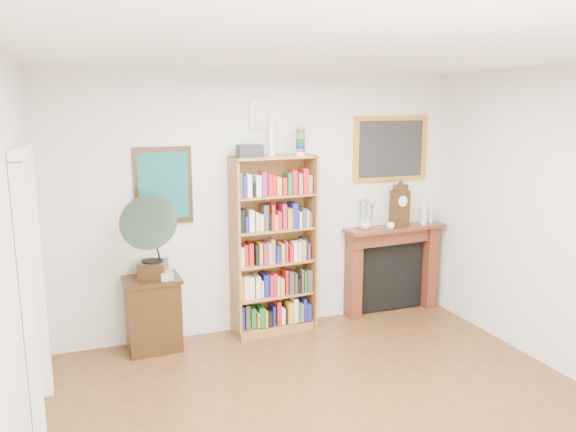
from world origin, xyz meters
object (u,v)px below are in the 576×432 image
object	(u,v)px
bookshelf	(274,236)
gramophone	(153,232)
cd_stack	(167,276)
mantel_clock	(400,206)
flower_vase	(366,223)
fireplace	(391,262)
teacup	(391,226)
side_cabinet	(153,314)
bottle_left	(424,215)
bottle_right	(431,214)

from	to	relation	value
bookshelf	gramophone	size ratio (longest dim) A/B	2.54
cd_stack	mantel_clock	distance (m)	2.77
cd_stack	flower_vase	world-z (taller)	flower_vase
cd_stack	flower_vase	xyz separation A→B (m)	(2.28, 0.17, 0.33)
fireplace	mantel_clock	distance (m)	0.68
fireplace	teacup	size ratio (longest dim) A/B	14.03
side_cabinet	flower_vase	distance (m)	2.53
fireplace	gramophone	distance (m)	2.87
bookshelf	side_cabinet	size ratio (longest dim) A/B	2.93
flower_vase	bottle_left	distance (m)	0.76
cd_stack	bottle_right	size ratio (longest dim) A/B	0.60
side_cabinet	cd_stack	world-z (taller)	cd_stack
side_cabinet	bottle_left	xyz separation A→B (m)	(3.18, 0.05, 0.80)
flower_vase	bottle_left	xyz separation A→B (m)	(0.76, -0.02, 0.05)
cd_stack	bottle_left	bearing A→B (deg)	2.83
side_cabinet	teacup	world-z (taller)	teacup
fireplace	bottle_left	size ratio (longest dim) A/B	5.29
fireplace	mantel_clock	world-z (taller)	mantel_clock
bookshelf	gramophone	bearing A→B (deg)	-176.65
side_cabinet	mantel_clock	bearing A→B (deg)	-1.68
side_cabinet	fireplace	bearing A→B (deg)	-0.44
side_cabinet	fireplace	world-z (taller)	fireplace
fireplace	teacup	world-z (taller)	teacup
gramophone	flower_vase	world-z (taller)	gramophone
bottle_left	bottle_right	bearing A→B (deg)	26.35
bottle_left	bottle_right	size ratio (longest dim) A/B	1.20
mantel_clock	gramophone	bearing A→B (deg)	174.42
bookshelf	mantel_clock	bearing A→B (deg)	-3.35
bookshelf	bottle_left	size ratio (longest dim) A/B	9.25
gramophone	bottle_left	distance (m)	3.16
gramophone	bottle_right	bearing A→B (deg)	21.31
teacup	mantel_clock	bearing A→B (deg)	27.42
flower_vase	teacup	world-z (taller)	flower_vase
side_cabinet	flower_vase	xyz separation A→B (m)	(2.41, 0.06, 0.74)
flower_vase	teacup	xyz separation A→B (m)	(0.28, -0.08, -0.03)
bookshelf	fireplace	distance (m)	1.58
bookshelf	mantel_clock	world-z (taller)	bookshelf
gramophone	bottle_left	bearing A→B (deg)	20.26
mantel_clock	bottle_right	bearing A→B (deg)	-3.48
teacup	bottle_left	size ratio (longest dim) A/B	0.38
teacup	side_cabinet	bearing A→B (deg)	179.63
gramophone	cd_stack	bearing A→B (deg)	30.58
gramophone	side_cabinet	bearing A→B (deg)	116.63
gramophone	teacup	distance (m)	2.68
fireplace	cd_stack	xyz separation A→B (m)	(-2.67, -0.23, 0.18)
side_cabinet	bottle_left	size ratio (longest dim) A/B	3.16
side_cabinet	bottle_left	world-z (taller)	bottle_left
mantel_clock	bottle_left	bearing A→B (deg)	-13.01
side_cabinet	bottle_left	bearing A→B (deg)	-2.17
bookshelf	flower_vase	distance (m)	1.11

